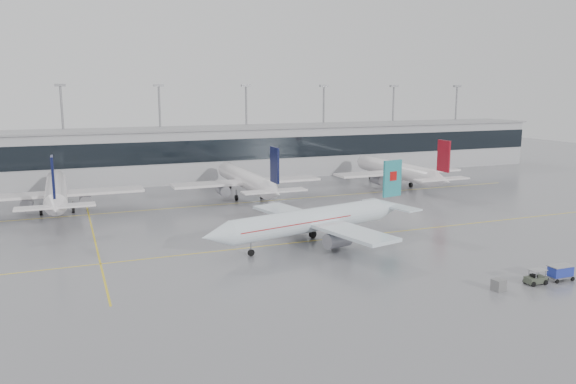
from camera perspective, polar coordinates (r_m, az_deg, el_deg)
name	(u,v)px	position (r m, az deg, el deg)	size (l,w,h in m)	color
ground	(319,240)	(81.15, 3.18, -4.90)	(320.00, 320.00, 0.00)	gray
taxi_line_main	(319,240)	(81.15, 3.18, -4.89)	(120.00, 0.25, 0.01)	yellow
taxi_line_north	(253,202)	(108.32, -3.56, -1.01)	(120.00, 0.25, 0.01)	yellow
taxi_line_cross	(94,235)	(88.50, -19.15, -4.17)	(0.25, 60.00, 0.01)	yellow
terminal	(211,154)	(137.80, -7.81, 3.89)	(180.00, 15.00, 12.00)	#A9A9AD
terminal_glass	(219,151)	(130.37, -7.01, 4.20)	(180.00, 0.20, 5.00)	black
terminal_roof	(211,128)	(137.25, -7.88, 6.46)	(182.00, 16.00, 0.40)	gray
light_masts	(204,122)	(142.99, -8.48, 7.06)	(156.40, 1.00, 22.60)	gray
air_canada_jet	(317,220)	(78.68, 3.00, -2.84)	(34.59, 27.65, 10.76)	white
parked_jet_b	(56,192)	(105.99, -22.50, 0.00)	(29.64, 36.96, 11.72)	white
parked_jet_c	(247,180)	(111.11, -4.19, 1.22)	(29.64, 36.96, 11.72)	white
parked_jet_d	(398,171)	(126.12, 11.14, 2.14)	(29.64, 36.96, 11.72)	white
baggage_tug	(535,279)	(68.89, 23.84, -8.08)	(3.46, 1.48, 1.68)	#3D4537
baggage_cart	(561,271)	(71.26, 25.95, -7.27)	(2.89, 1.65, 1.76)	gray
gse_unit	(499,285)	(65.27, 20.60, -8.83)	(1.25, 1.16, 1.25)	slate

